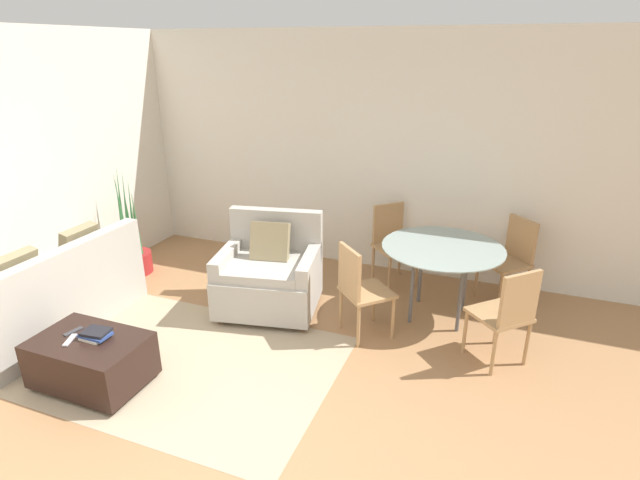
{
  "coord_description": "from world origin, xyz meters",
  "views": [
    {
      "loc": [
        1.53,
        -2.12,
        2.55
      ],
      "look_at": [
        -0.14,
        2.19,
        0.75
      ],
      "focal_mm": 28.0,
      "sensor_mm": 36.0,
      "label": 1
    }
  ],
  "objects_px": {
    "dining_chair_far_left": "(392,238)",
    "dining_chair_far_right": "(512,254)",
    "dining_chair_near_right": "(508,311)",
    "potted_plant": "(133,251)",
    "couch": "(51,299)",
    "tv_remote_secondary": "(73,331)",
    "dining_table": "(442,254)",
    "book_stack": "(96,334)",
    "dining_chair_near_left": "(359,286)",
    "ottoman": "(91,359)",
    "armchair": "(270,275)",
    "tv_remote_primary": "(70,340)"
  },
  "relations": [
    {
      "from": "book_stack",
      "to": "tv_remote_secondary",
      "type": "bearing_deg",
      "value": -179.66
    },
    {
      "from": "tv_remote_primary",
      "to": "dining_table",
      "type": "bearing_deg",
      "value": 40.66
    },
    {
      "from": "dining_table",
      "to": "book_stack",
      "type": "bearing_deg",
      "value": -138.89
    },
    {
      "from": "potted_plant",
      "to": "couch",
      "type": "bearing_deg",
      "value": -83.64
    },
    {
      "from": "armchair",
      "to": "dining_chair_far_right",
      "type": "height_order",
      "value": "armchair"
    },
    {
      "from": "dining_chair_far_right",
      "to": "ottoman",
      "type": "bearing_deg",
      "value": -138.01
    },
    {
      "from": "dining_chair_near_left",
      "to": "potted_plant",
      "type": "bearing_deg",
      "value": 172.61
    },
    {
      "from": "book_stack",
      "to": "tv_remote_primary",
      "type": "bearing_deg",
      "value": -146.56
    },
    {
      "from": "tv_remote_primary",
      "to": "dining_chair_near_right",
      "type": "relative_size",
      "value": 0.19
    },
    {
      "from": "tv_remote_primary",
      "to": "tv_remote_secondary",
      "type": "bearing_deg",
      "value": 124.61
    },
    {
      "from": "potted_plant",
      "to": "dining_chair_far_right",
      "type": "relative_size",
      "value": 1.46
    },
    {
      "from": "dining_table",
      "to": "dining_chair_near_left",
      "type": "distance_m",
      "value": 0.92
    },
    {
      "from": "book_stack",
      "to": "potted_plant",
      "type": "bearing_deg",
      "value": 123.75
    },
    {
      "from": "couch",
      "to": "tv_remote_primary",
      "type": "xyz_separation_m",
      "value": [
        0.89,
        -0.6,
        0.11
      ]
    },
    {
      "from": "tv_remote_primary",
      "to": "dining_chair_near_left",
      "type": "relative_size",
      "value": 0.19
    },
    {
      "from": "tv_remote_secondary",
      "to": "dining_table",
      "type": "bearing_deg",
      "value": 38.45
    },
    {
      "from": "potted_plant",
      "to": "dining_chair_near_right",
      "type": "distance_m",
      "value": 4.23
    },
    {
      "from": "ottoman",
      "to": "dining_chair_near_left",
      "type": "bearing_deg",
      "value": 39.61
    },
    {
      "from": "armchair",
      "to": "dining_chair_far_left",
      "type": "relative_size",
      "value": 1.24
    },
    {
      "from": "tv_remote_secondary",
      "to": "dining_chair_near_right",
      "type": "bearing_deg",
      "value": 23.71
    },
    {
      "from": "couch",
      "to": "dining_chair_far_right",
      "type": "relative_size",
      "value": 1.98
    },
    {
      "from": "tv_remote_primary",
      "to": "dining_chair_far_left",
      "type": "relative_size",
      "value": 0.19
    },
    {
      "from": "couch",
      "to": "dining_chair_near_left",
      "type": "distance_m",
      "value": 2.93
    },
    {
      "from": "dining_chair_far_left",
      "to": "book_stack",
      "type": "bearing_deg",
      "value": -122.51
    },
    {
      "from": "tv_remote_primary",
      "to": "tv_remote_secondary",
      "type": "xyz_separation_m",
      "value": [
        -0.07,
        0.11,
        0.0
      ]
    },
    {
      "from": "dining_chair_near_left",
      "to": "dining_chair_far_left",
      "type": "relative_size",
      "value": 1.0
    },
    {
      "from": "armchair",
      "to": "book_stack",
      "type": "height_order",
      "value": "armchair"
    },
    {
      "from": "book_stack",
      "to": "dining_chair_far_right",
      "type": "xyz_separation_m",
      "value": [
        3.0,
        2.7,
        0.07
      ]
    },
    {
      "from": "tv_remote_secondary",
      "to": "dining_chair_near_right",
      "type": "relative_size",
      "value": 0.18
    },
    {
      "from": "potted_plant",
      "to": "dining_chair_near_left",
      "type": "xyz_separation_m",
      "value": [
        2.92,
        -0.38,
        0.25
      ]
    },
    {
      "from": "dining_chair_near_left",
      "to": "tv_remote_secondary",
      "type": "bearing_deg",
      "value": -144.0
    },
    {
      "from": "couch",
      "to": "dining_table",
      "type": "distance_m",
      "value": 3.77
    },
    {
      "from": "potted_plant",
      "to": "book_stack",
      "type": "bearing_deg",
      "value": -56.25
    },
    {
      "from": "couch",
      "to": "ottoman",
      "type": "bearing_deg",
      "value": -28.13
    },
    {
      "from": "tv_remote_primary",
      "to": "dining_chair_far_left",
      "type": "distance_m",
      "value": 3.38
    },
    {
      "from": "book_stack",
      "to": "tv_remote_secondary",
      "type": "height_order",
      "value": "book_stack"
    },
    {
      "from": "couch",
      "to": "book_stack",
      "type": "xyz_separation_m",
      "value": [
        1.06,
        -0.5,
        0.13
      ]
    },
    {
      "from": "book_stack",
      "to": "tv_remote_primary",
      "type": "xyz_separation_m",
      "value": [
        -0.16,
        -0.11,
        -0.03
      ]
    },
    {
      "from": "book_stack",
      "to": "dining_chair_far_left",
      "type": "xyz_separation_m",
      "value": [
        1.72,
        2.7,
        0.07
      ]
    },
    {
      "from": "ottoman",
      "to": "dining_chair_near_left",
      "type": "distance_m",
      "value": 2.31
    },
    {
      "from": "dining_table",
      "to": "dining_chair_near_right",
      "type": "bearing_deg",
      "value": -45.0
    },
    {
      "from": "dining_chair_near_right",
      "to": "dining_chair_far_right",
      "type": "xyz_separation_m",
      "value": [
        0.0,
        1.28,
        0.0
      ]
    },
    {
      "from": "ottoman",
      "to": "tv_remote_secondary",
      "type": "height_order",
      "value": "tv_remote_secondary"
    },
    {
      "from": "dining_chair_far_left",
      "to": "dining_chair_far_right",
      "type": "height_order",
      "value": "same"
    },
    {
      "from": "couch",
      "to": "armchair",
      "type": "xyz_separation_m",
      "value": [
        1.78,
        1.1,
        0.07
      ]
    },
    {
      "from": "couch",
      "to": "tv_remote_secondary",
      "type": "relative_size",
      "value": 11.18
    },
    {
      "from": "dining_chair_near_left",
      "to": "dining_chair_far_left",
      "type": "distance_m",
      "value": 1.28
    },
    {
      "from": "armchair",
      "to": "ottoman",
      "type": "distance_m",
      "value": 1.81
    },
    {
      "from": "book_stack",
      "to": "dining_chair_far_right",
      "type": "height_order",
      "value": "dining_chair_far_right"
    },
    {
      "from": "book_stack",
      "to": "dining_chair_near_left",
      "type": "height_order",
      "value": "dining_chair_near_left"
    }
  ]
}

